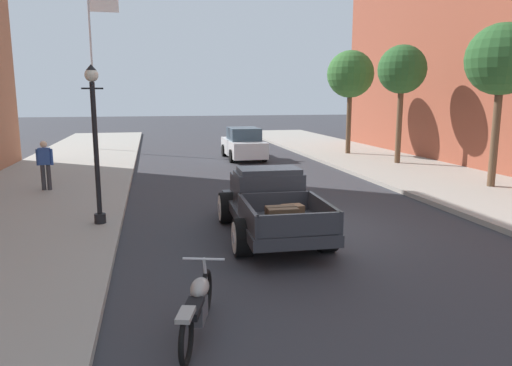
% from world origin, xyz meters
% --- Properties ---
extents(ground_plane, '(140.00, 140.00, 0.00)m').
position_xyz_m(ground_plane, '(0.00, 0.00, 0.00)').
color(ground_plane, '#333338').
extents(hotrod_truck_gunmetal, '(2.29, 4.99, 1.58)m').
position_xyz_m(hotrod_truck_gunmetal, '(-0.98, -0.13, 0.75)').
color(hotrod_truck_gunmetal, '#333338').
rests_on(hotrod_truck_gunmetal, ground).
extents(motorcycle_parked, '(0.80, 2.05, 0.93)m').
position_xyz_m(motorcycle_parked, '(-3.16, -4.82, 0.44)').
color(motorcycle_parked, black).
rests_on(motorcycle_parked, ground).
extents(car_background_white, '(1.88, 4.30, 1.65)m').
position_xyz_m(car_background_white, '(1.01, 13.52, 0.77)').
color(car_background_white, silver).
rests_on(car_background_white, ground).
extents(pedestrian_sidewalk_left, '(0.53, 0.22, 1.65)m').
position_xyz_m(pedestrian_sidewalk_left, '(-7.19, 5.92, 1.09)').
color(pedestrian_sidewalk_left, '#333338').
rests_on(pedestrian_sidewalk_left, sidewalk_left).
extents(street_lamp_near, '(0.50, 0.32, 3.85)m').
position_xyz_m(street_lamp_near, '(-5.00, 1.08, 2.39)').
color(street_lamp_near, black).
rests_on(street_lamp_near, sidewalk_left).
extents(flagpole, '(1.74, 0.16, 9.16)m').
position_xyz_m(flagpole, '(-6.67, 18.82, 5.77)').
color(flagpole, '#B2B2B7').
rests_on(flagpole, sidewalk_left).
extents(street_tree_nearest, '(2.39, 2.39, 5.52)m').
position_xyz_m(street_tree_nearest, '(7.89, 3.32, 4.43)').
color(street_tree_nearest, brown).
rests_on(street_tree_nearest, sidewalk_right).
extents(street_tree_second, '(2.21, 2.21, 5.43)m').
position_xyz_m(street_tree_second, '(7.67, 9.48, 4.42)').
color(street_tree_second, brown).
rests_on(street_tree_second, sidewalk_right).
extents(street_tree_third, '(2.51, 2.51, 5.54)m').
position_xyz_m(street_tree_third, '(6.91, 13.59, 4.39)').
color(street_tree_third, brown).
rests_on(street_tree_third, sidewalk_right).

